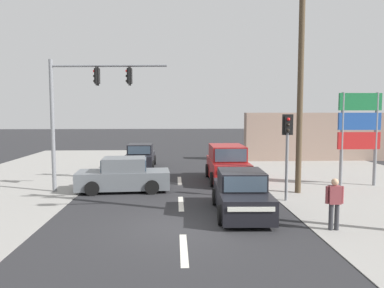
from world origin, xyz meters
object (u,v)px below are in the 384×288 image
(utility_pole_midground_right, at_px, (301,71))
(sedan_crossing_left, at_px, (124,176))
(traffic_signal_mast, at_px, (80,101))
(suv_oncoming_near, at_px, (227,164))
(sedan_kerbside_parked, at_px, (141,157))
(pedestrian_at_kerb, at_px, (334,201))
(sedan_oncoming_mid, at_px, (241,194))
(pedestal_signal_right_kerb, at_px, (287,142))
(shopping_plaza_sign, at_px, (359,126))

(utility_pole_midground_right, height_order, sedan_crossing_left, utility_pole_midground_right)
(sedan_crossing_left, bearing_deg, traffic_signal_mast, -176.17)
(suv_oncoming_near, bearing_deg, utility_pole_midground_right, -48.12)
(utility_pole_midground_right, relative_size, traffic_signal_mast, 1.74)
(sedan_kerbside_parked, xyz_separation_m, pedestrian_at_kerb, (7.17, -13.52, 0.22))
(sedan_oncoming_mid, bearing_deg, utility_pole_midground_right, 46.11)
(pedestal_signal_right_kerb, xyz_separation_m, sedan_crossing_left, (-6.94, 2.26, -1.71))
(pedestal_signal_right_kerb, height_order, suv_oncoming_near, pedestal_signal_right_kerb)
(shopping_plaza_sign, relative_size, sedan_oncoming_mid, 1.07)
(shopping_plaza_sign, bearing_deg, sedan_oncoming_mid, -144.26)
(sedan_kerbside_parked, bearing_deg, sedan_oncoming_mid, -67.91)
(traffic_signal_mast, height_order, suv_oncoming_near, traffic_signal_mast)
(sedan_oncoming_mid, height_order, sedan_crossing_left, same)
(suv_oncoming_near, xyz_separation_m, sedan_oncoming_mid, (-0.39, -6.39, -0.18))
(traffic_signal_mast, distance_m, pedestal_signal_right_kerb, 9.22)
(pedestal_signal_right_kerb, distance_m, sedan_kerbside_parked, 11.95)
(sedan_kerbside_parked, bearing_deg, sedan_crossing_left, -90.72)
(utility_pole_midground_right, xyz_separation_m, sedan_crossing_left, (-7.91, 0.80, -4.75))
(shopping_plaza_sign, xyz_separation_m, pedestrian_at_kerb, (-4.12, -6.83, -2.06))
(sedan_kerbside_parked, bearing_deg, utility_pole_midground_right, -46.30)
(traffic_signal_mast, bearing_deg, sedan_crossing_left, 3.83)
(pedestal_signal_right_kerb, bearing_deg, pedestrian_at_kerb, -85.25)
(shopping_plaza_sign, bearing_deg, pedestrian_at_kerb, -121.13)
(utility_pole_midground_right, distance_m, sedan_oncoming_mid, 6.59)
(sedan_crossing_left, distance_m, pedestrian_at_kerb, 9.51)
(suv_oncoming_near, height_order, sedan_oncoming_mid, suv_oncoming_near)
(sedan_oncoming_mid, distance_m, sedan_kerbside_parked, 12.38)
(suv_oncoming_near, relative_size, sedan_crossing_left, 1.05)
(pedestrian_at_kerb, bearing_deg, sedan_crossing_left, 139.77)
(shopping_plaza_sign, xyz_separation_m, sedan_oncoming_mid, (-6.64, -4.78, -2.28))
(sedan_oncoming_mid, xyz_separation_m, sedan_crossing_left, (-4.75, 4.09, 0.00))
(traffic_signal_mast, distance_m, sedan_kerbside_parked, 8.48)
(sedan_oncoming_mid, bearing_deg, suv_oncoming_near, 86.55)
(pedestal_signal_right_kerb, height_order, sedan_oncoming_mid, pedestal_signal_right_kerb)
(traffic_signal_mast, distance_m, sedan_crossing_left, 3.92)
(shopping_plaza_sign, height_order, sedan_crossing_left, shopping_plaza_sign)
(sedan_oncoming_mid, distance_m, pedestrian_at_kerb, 3.25)
(suv_oncoming_near, bearing_deg, pedestal_signal_right_kerb, -68.40)
(pedestal_signal_right_kerb, relative_size, suv_oncoming_near, 0.78)
(pedestal_signal_right_kerb, distance_m, sedan_oncoming_mid, 3.33)
(sedan_crossing_left, height_order, pedestrian_at_kerb, pedestrian_at_kerb)
(shopping_plaza_sign, distance_m, sedan_kerbside_parked, 13.32)
(utility_pole_midground_right, relative_size, sedan_oncoming_mid, 2.43)
(suv_oncoming_near, xyz_separation_m, sedan_crossing_left, (-5.13, -2.30, -0.18))
(sedan_oncoming_mid, xyz_separation_m, pedestrian_at_kerb, (2.51, -2.05, 0.22))
(pedestal_signal_right_kerb, bearing_deg, shopping_plaza_sign, 33.55)
(traffic_signal_mast, distance_m, shopping_plaza_sign, 13.32)
(utility_pole_midground_right, relative_size, shopping_plaza_sign, 2.26)
(sedan_oncoming_mid, relative_size, sedan_kerbside_parked, 1.01)
(utility_pole_midground_right, height_order, pedestrian_at_kerb, utility_pole_midground_right)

